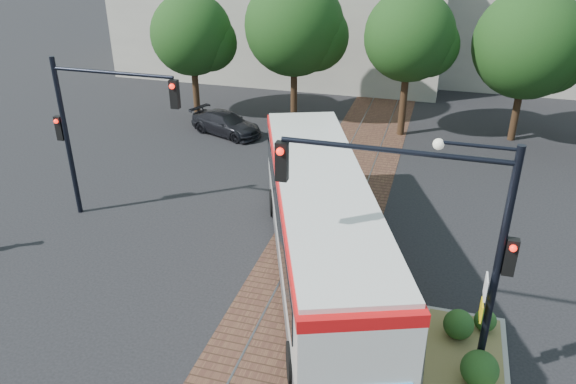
# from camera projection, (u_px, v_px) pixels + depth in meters

# --- Properties ---
(ground) EXTENTS (120.00, 120.00, 0.00)m
(ground) POSITION_uv_depth(u_px,v_px,m) (287.00, 321.00, 15.90)
(ground) COLOR black
(ground) RESTS_ON ground
(trackbed) EXTENTS (3.60, 40.00, 0.02)m
(trackbed) POSITION_uv_depth(u_px,v_px,m) (320.00, 248.00, 19.33)
(trackbed) COLOR brown
(trackbed) RESTS_ON ground
(tree_row) EXTENTS (26.40, 5.60, 7.67)m
(tree_row) POSITION_uv_depth(u_px,v_px,m) (404.00, 38.00, 27.55)
(tree_row) COLOR #382314
(tree_row) RESTS_ON ground
(warehouses) EXTENTS (40.00, 13.00, 8.00)m
(warehouses) POSITION_uv_depth(u_px,v_px,m) (395.00, 18.00, 39.04)
(warehouses) COLOR #ADA899
(warehouses) RESTS_ON ground
(city_bus) EXTENTS (6.91, 12.67, 3.36)m
(city_bus) POSITION_uv_depth(u_px,v_px,m) (321.00, 221.00, 17.23)
(city_bus) COLOR #434345
(city_bus) RESTS_ON ground
(traffic_island) EXTENTS (2.20, 5.20, 1.13)m
(traffic_island) POSITION_uv_depth(u_px,v_px,m) (465.00, 368.00, 13.78)
(traffic_island) COLOR gray
(traffic_island) RESTS_ON ground
(signal_pole_main) EXTENTS (5.49, 0.46, 6.00)m
(signal_pole_main) POSITION_uv_depth(u_px,v_px,m) (445.00, 226.00, 12.39)
(signal_pole_main) COLOR black
(signal_pole_main) RESTS_ON ground
(signal_pole_left) EXTENTS (4.99, 0.34, 6.00)m
(signal_pole_left) POSITION_uv_depth(u_px,v_px,m) (90.00, 119.00, 19.68)
(signal_pole_left) COLOR black
(signal_pole_left) RESTS_ON ground
(parked_car) EXTENTS (4.33, 2.94, 1.17)m
(parked_car) POSITION_uv_depth(u_px,v_px,m) (226.00, 123.00, 29.05)
(parked_car) COLOR black
(parked_car) RESTS_ON ground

